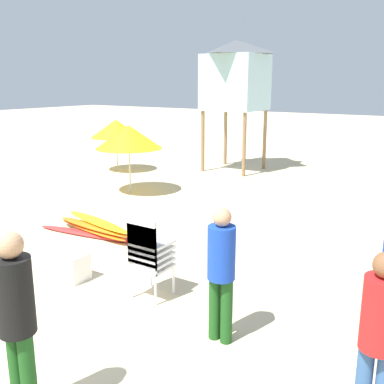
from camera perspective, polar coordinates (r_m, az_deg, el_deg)
ground at (r=6.23m, az=-18.67°, el=-15.34°), size 80.00×80.00×0.00m
stacked_plastic_chairs at (r=6.23m, az=-5.67°, el=-7.57°), size 0.48×0.48×1.20m
surfboard_pile at (r=9.06m, az=-12.40°, el=-4.55°), size 2.59×0.80×0.32m
lifeguard_near_left at (r=4.17m, az=22.78°, el=-16.21°), size 0.32×0.32×1.66m
lifeguard_near_center at (r=4.24m, az=-21.49°, el=-14.35°), size 0.32×0.32×1.78m
lifeguard_far_right at (r=5.15m, az=3.75°, el=-9.48°), size 0.32×0.32×1.62m
lifeguard_tower at (r=15.33m, az=5.58°, el=14.57°), size 1.98×1.98×4.30m
beach_umbrella_left at (r=12.20m, az=-8.08°, el=6.98°), size 1.80×1.80×1.85m
beach_umbrella_mid at (r=15.38m, az=-9.68°, el=7.99°), size 1.70×1.70×1.74m
cooler_box at (r=7.21m, az=-15.13°, el=-9.13°), size 0.49×0.37×0.42m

